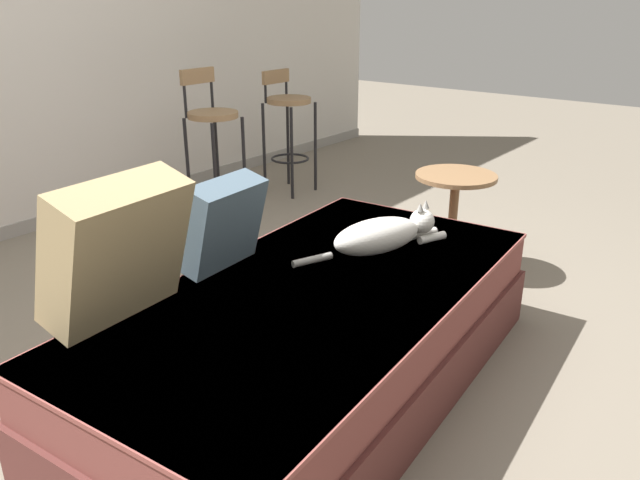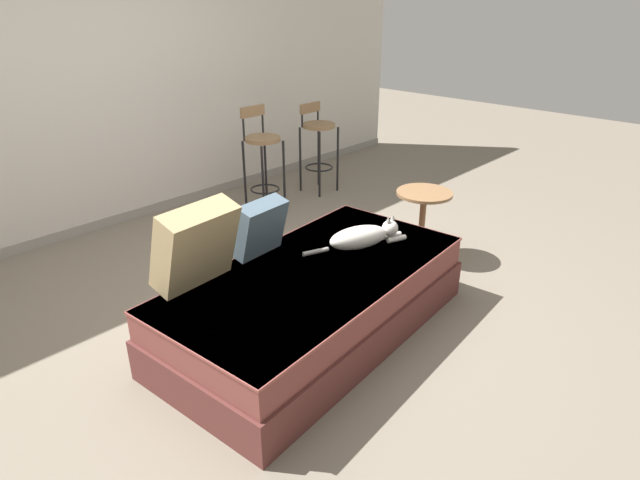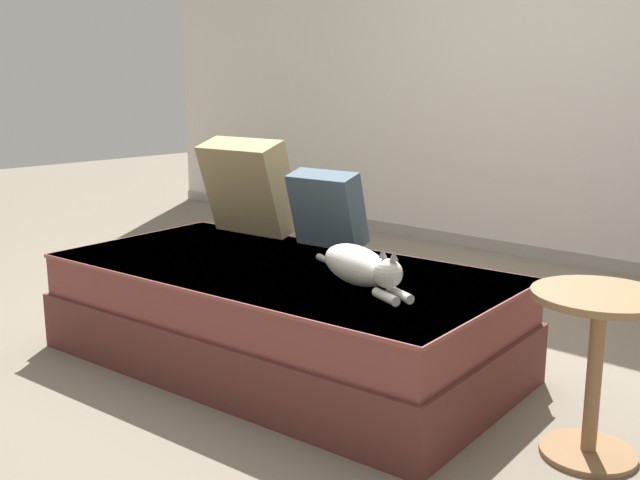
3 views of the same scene
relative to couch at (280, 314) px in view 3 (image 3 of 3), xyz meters
name	(u,v)px [view 3 (image 3 of 3)]	position (x,y,z in m)	size (l,w,h in m)	color
ground_plane	(339,340)	(0.00, 0.40, -0.23)	(16.00, 16.00, 0.00)	slate
wall_back_panel	(562,69)	(0.00, 2.65, 1.07)	(8.00, 0.10, 2.60)	silver
wall_baseboard_trim	(546,254)	(0.00, 2.60, -0.18)	(8.00, 0.02, 0.09)	gray
couch	(280,314)	(0.00, 0.00, 0.00)	(2.11, 1.20, 0.45)	brown
throw_pillow_corner	(249,186)	(-0.59, 0.37, 0.47)	(0.49, 0.34, 0.50)	tan
throw_pillow_middle	(327,209)	(-0.09, 0.41, 0.41)	(0.37, 0.24, 0.37)	#4C6070
cat	(360,266)	(0.45, 0.00, 0.30)	(0.70, 0.35, 0.19)	white
side_table	(596,351)	(1.36, 0.11, 0.14)	(0.44, 0.44, 0.57)	olive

